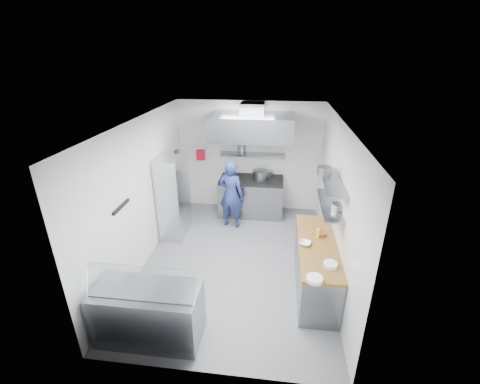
# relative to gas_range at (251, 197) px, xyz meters

# --- Properties ---
(floor) EXTENTS (5.00, 5.00, 0.00)m
(floor) POSITION_rel_gas_range_xyz_m (-0.10, -2.10, -0.45)
(floor) COLOR #5B5B5E
(floor) RESTS_ON ground
(ceiling) EXTENTS (5.00, 5.00, 0.00)m
(ceiling) POSITION_rel_gas_range_xyz_m (-0.10, -2.10, 2.35)
(ceiling) COLOR silver
(ceiling) RESTS_ON wall_back
(wall_back) EXTENTS (3.60, 2.80, 0.02)m
(wall_back) POSITION_rel_gas_range_xyz_m (-0.10, 0.40, 0.95)
(wall_back) COLOR white
(wall_back) RESTS_ON floor
(wall_front) EXTENTS (3.60, 2.80, 0.02)m
(wall_front) POSITION_rel_gas_range_xyz_m (-0.10, -4.60, 0.95)
(wall_front) COLOR white
(wall_front) RESTS_ON floor
(wall_left) EXTENTS (2.80, 5.00, 0.02)m
(wall_left) POSITION_rel_gas_range_xyz_m (-1.90, -2.10, 0.95)
(wall_left) COLOR white
(wall_left) RESTS_ON floor
(wall_right) EXTENTS (2.80, 5.00, 0.02)m
(wall_right) POSITION_rel_gas_range_xyz_m (1.70, -2.10, 0.95)
(wall_right) COLOR white
(wall_right) RESTS_ON floor
(gas_range) EXTENTS (1.60, 0.80, 0.90)m
(gas_range) POSITION_rel_gas_range_xyz_m (0.00, 0.00, 0.00)
(gas_range) COLOR gray
(gas_range) RESTS_ON floor
(cooktop) EXTENTS (1.57, 0.78, 0.06)m
(cooktop) POSITION_rel_gas_range_xyz_m (0.00, 0.00, 0.48)
(cooktop) COLOR black
(cooktop) RESTS_ON gas_range
(stock_pot_left) EXTENTS (0.28, 0.28, 0.20)m
(stock_pot_left) POSITION_rel_gas_range_xyz_m (-0.52, -0.08, 0.61)
(stock_pot_left) COLOR slate
(stock_pot_left) RESTS_ON cooktop
(stock_pot_mid) EXTENTS (0.37, 0.37, 0.24)m
(stock_pot_mid) POSITION_rel_gas_range_xyz_m (0.22, -0.02, 0.63)
(stock_pot_mid) COLOR slate
(stock_pot_mid) RESTS_ON cooktop
(stock_pot_right) EXTENTS (0.23, 0.23, 0.16)m
(stock_pot_right) POSITION_rel_gas_range_xyz_m (0.40, 0.21, 0.59)
(stock_pot_right) COLOR slate
(stock_pot_right) RESTS_ON cooktop
(over_range_shelf) EXTENTS (1.60, 0.30, 0.04)m
(over_range_shelf) POSITION_rel_gas_range_xyz_m (0.00, 0.24, 1.07)
(over_range_shelf) COLOR gray
(over_range_shelf) RESTS_ON wall_back
(shelf_pot_a) EXTENTS (0.28, 0.28, 0.18)m
(shelf_pot_a) POSITION_rel_gas_range_xyz_m (-0.30, 0.48, 1.18)
(shelf_pot_a) COLOR slate
(shelf_pot_a) RESTS_ON over_range_shelf
(extractor_hood) EXTENTS (1.90, 1.15, 0.55)m
(extractor_hood) POSITION_rel_gas_range_xyz_m (0.00, -0.18, 1.85)
(extractor_hood) COLOR gray
(extractor_hood) RESTS_ON wall_back
(hood_duct) EXTENTS (0.55, 0.55, 0.24)m
(hood_duct) POSITION_rel_gas_range_xyz_m (0.00, 0.05, 2.23)
(hood_duct) COLOR slate
(hood_duct) RESTS_ON extractor_hood
(red_firebox) EXTENTS (0.22, 0.10, 0.26)m
(red_firebox) POSITION_rel_gas_range_xyz_m (-1.35, 0.34, 0.97)
(red_firebox) COLOR red
(red_firebox) RESTS_ON wall_back
(chef) EXTENTS (0.67, 0.52, 1.63)m
(chef) POSITION_rel_gas_range_xyz_m (-0.41, -0.69, 0.37)
(chef) COLOR navy
(chef) RESTS_ON floor
(wire_rack) EXTENTS (0.50, 0.90, 1.85)m
(wire_rack) POSITION_rel_gas_range_xyz_m (-1.63, -1.18, 0.48)
(wire_rack) COLOR silver
(wire_rack) RESTS_ON floor
(rack_bin_a) EXTENTS (0.14, 0.18, 0.16)m
(rack_bin_a) POSITION_rel_gas_range_xyz_m (-1.63, -1.01, 0.35)
(rack_bin_a) COLOR white
(rack_bin_a) RESTS_ON wire_rack
(rack_bin_b) EXTENTS (0.14, 0.18, 0.16)m
(rack_bin_b) POSITION_rel_gas_range_xyz_m (-1.63, -0.62, 0.85)
(rack_bin_b) COLOR yellow
(rack_bin_b) RESTS_ON wire_rack
(rack_jar) EXTENTS (0.11, 0.11, 0.18)m
(rack_jar) POSITION_rel_gas_range_xyz_m (-1.58, -0.85, 1.35)
(rack_jar) COLOR black
(rack_jar) RESTS_ON wire_rack
(knife_strip) EXTENTS (0.04, 0.55, 0.05)m
(knife_strip) POSITION_rel_gas_range_xyz_m (-1.88, -3.00, 1.10)
(knife_strip) COLOR black
(knife_strip) RESTS_ON wall_left
(prep_counter_base) EXTENTS (0.62, 2.00, 0.84)m
(prep_counter_base) POSITION_rel_gas_range_xyz_m (1.38, -2.70, -0.03)
(prep_counter_base) COLOR gray
(prep_counter_base) RESTS_ON floor
(prep_counter_top) EXTENTS (0.65, 2.04, 0.06)m
(prep_counter_top) POSITION_rel_gas_range_xyz_m (1.38, -2.70, 0.42)
(prep_counter_top) COLOR brown
(prep_counter_top) RESTS_ON prep_counter_base
(plate_stack_a) EXTENTS (0.24, 0.24, 0.06)m
(plate_stack_a) POSITION_rel_gas_range_xyz_m (1.24, -3.67, 0.48)
(plate_stack_a) COLOR white
(plate_stack_a) RESTS_ON prep_counter_top
(plate_stack_b) EXTENTS (0.21, 0.21, 0.06)m
(plate_stack_b) POSITION_rel_gas_range_xyz_m (1.50, -3.30, 0.48)
(plate_stack_b) COLOR white
(plate_stack_b) RESTS_ON prep_counter_top
(copper_pan) EXTENTS (0.16, 0.16, 0.06)m
(copper_pan) POSITION_rel_gas_range_xyz_m (1.45, -2.42, 0.48)
(copper_pan) COLOR #D5703C
(copper_pan) RESTS_ON prep_counter_top
(squeeze_bottle) EXTENTS (0.06, 0.06, 0.18)m
(squeeze_bottle) POSITION_rel_gas_range_xyz_m (1.39, -2.51, 0.54)
(squeeze_bottle) COLOR yellow
(squeeze_bottle) RESTS_ON prep_counter_top
(mixing_bowl) EXTENTS (0.26, 0.26, 0.05)m
(mixing_bowl) POSITION_rel_gas_range_xyz_m (1.15, -2.75, 0.47)
(mixing_bowl) COLOR white
(mixing_bowl) RESTS_ON prep_counter_top
(wall_shelf_lower) EXTENTS (0.30, 1.30, 0.04)m
(wall_shelf_lower) POSITION_rel_gas_range_xyz_m (1.54, -2.40, 1.05)
(wall_shelf_lower) COLOR gray
(wall_shelf_lower) RESTS_ON wall_right
(wall_shelf_upper) EXTENTS (0.30, 1.30, 0.04)m
(wall_shelf_upper) POSITION_rel_gas_range_xyz_m (1.54, -2.40, 1.47)
(wall_shelf_upper) COLOR gray
(wall_shelf_upper) RESTS_ON wall_right
(shelf_pot_c) EXTENTS (0.22, 0.22, 0.10)m
(shelf_pot_c) POSITION_rel_gas_range_xyz_m (1.65, -2.60, 1.12)
(shelf_pot_c) COLOR slate
(shelf_pot_c) RESTS_ON wall_shelf_lower
(shelf_pot_d) EXTENTS (0.25, 0.25, 0.14)m
(shelf_pot_d) POSITION_rel_gas_range_xyz_m (1.44, -2.12, 1.56)
(shelf_pot_d) COLOR slate
(shelf_pot_d) RESTS_ON wall_shelf_upper
(display_case) EXTENTS (1.50, 0.70, 0.85)m
(display_case) POSITION_rel_gas_range_xyz_m (-1.10, -4.10, -0.03)
(display_case) COLOR gray
(display_case) RESTS_ON floor
(display_glass) EXTENTS (1.47, 0.19, 0.42)m
(display_glass) POSITION_rel_gas_range_xyz_m (-1.10, -4.22, 0.62)
(display_glass) COLOR silver
(display_glass) RESTS_ON display_case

